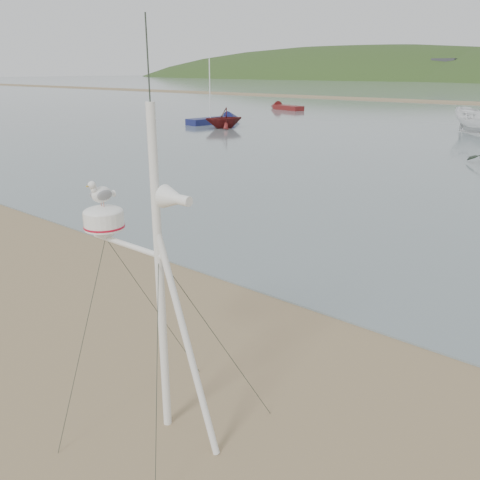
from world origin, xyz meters
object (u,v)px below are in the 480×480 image
Objects in this scene: mast_rig at (157,342)px; boat_red at (224,109)px; dinghy_red_far at (281,107)px; sailboat_blue_near at (222,120)px.

boat_red is at bearing 130.24° from mast_rig.
boat_red is 20.42m from dinghy_red_far.
mast_rig reaches higher than dinghy_red_far.
dinghy_red_far is (-30.40, 45.44, -0.93)m from mast_rig.
mast_rig is at bearing -56.22° from dinghy_red_far.
mast_rig is 54.68m from dinghy_red_far.
mast_rig is at bearing -49.40° from sailboat_blue_near.
sailboat_blue_near is at bearing 161.14° from boat_red.
mast_rig is 1.69× the size of boat_red.
boat_red is at bearing -46.43° from sailboat_blue_near.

